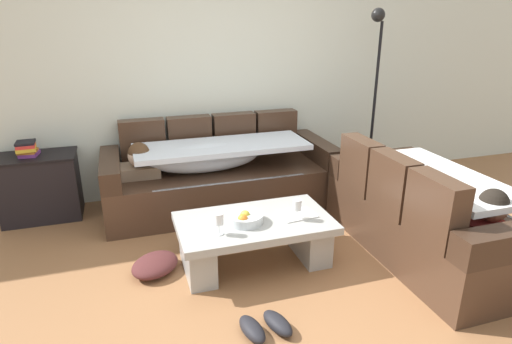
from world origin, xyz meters
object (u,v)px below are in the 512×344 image
object	(u,v)px
side_cabinet	(40,187)
floor_lamp	(374,89)
fruit_bowl	(245,218)
crumpled_garment	(155,265)
couch_along_wall	(217,175)
couch_near_window	(427,215)
wine_glass_near_right	(297,206)
wine_glass_near_left	(219,220)
book_stack_on_cabinet	(27,148)
coffee_table	(254,236)
pair_of_shoes	(265,326)
open_magazine	(297,214)

from	to	relation	value
side_cabinet	floor_lamp	world-z (taller)	floor_lamp
fruit_bowl	crumpled_garment	size ratio (longest dim) A/B	0.70
couch_along_wall	couch_near_window	distance (m)	2.04
couch_near_window	wine_glass_near_right	bearing A→B (deg)	81.07
wine_glass_near_left	crumpled_garment	bearing A→B (deg)	151.33
couch_along_wall	fruit_bowl	xyz separation A→B (m)	(-0.06, -1.22, 0.09)
couch_near_window	book_stack_on_cabinet	bearing A→B (deg)	62.00
side_cabinet	crumpled_garment	world-z (taller)	side_cabinet
fruit_bowl	wine_glass_near_right	xyz separation A→B (m)	(0.40, -0.07, 0.08)
book_stack_on_cabinet	couch_near_window	bearing A→B (deg)	-28.00
wine_glass_near_left	floor_lamp	xyz separation A→B (m)	(2.08, 1.38, 0.62)
wine_glass_near_left	crumpled_garment	world-z (taller)	wine_glass_near_left
coffee_table	pair_of_shoes	distance (m)	0.84
wine_glass_near_right	fruit_bowl	bearing A→B (deg)	170.29
couch_near_window	crumpled_garment	bearing A→B (deg)	80.33
wine_glass_near_right	floor_lamp	size ratio (longest dim) A/B	0.09
open_magazine	coffee_table	bearing A→B (deg)	170.48
fruit_bowl	wine_glass_near_right	bearing A→B (deg)	-9.71
floor_lamp	crumpled_garment	distance (m)	2.97
couch_near_window	pair_of_shoes	world-z (taller)	couch_near_window
floor_lamp	pair_of_shoes	size ratio (longest dim) A/B	5.63
side_cabinet	book_stack_on_cabinet	size ratio (longest dim) A/B	3.03
couch_near_window	coffee_table	size ratio (longest dim) A/B	1.50
coffee_table	book_stack_on_cabinet	xyz separation A→B (m)	(-1.77, 1.42, 0.47)
couch_near_window	pair_of_shoes	bearing A→B (deg)	108.66
couch_along_wall	wine_glass_near_right	distance (m)	1.34
coffee_table	fruit_bowl	bearing A→B (deg)	-162.74
wine_glass_near_left	pair_of_shoes	xyz separation A→B (m)	(0.13, -0.65, -0.45)
crumpled_garment	pair_of_shoes	bearing A→B (deg)	-56.89
couch_near_window	open_magazine	bearing A→B (deg)	77.17
pair_of_shoes	open_magazine	bearing A→B (deg)	55.48
couch_along_wall	wine_glass_near_right	bearing A→B (deg)	-75.21
open_magazine	pair_of_shoes	size ratio (longest dim) A/B	0.81
couch_near_window	coffee_table	bearing A→B (deg)	79.27
open_magazine	crumpled_garment	size ratio (longest dim) A/B	0.70
couch_near_window	coffee_table	world-z (taller)	couch_near_window
fruit_bowl	book_stack_on_cabinet	distance (m)	2.24
couch_along_wall	wine_glass_near_right	world-z (taller)	couch_along_wall
coffee_table	fruit_bowl	world-z (taller)	fruit_bowl
couch_near_window	book_stack_on_cabinet	distance (m)	3.61
coffee_table	fruit_bowl	size ratio (longest dim) A/B	4.29
fruit_bowl	side_cabinet	distance (m)	2.18
wine_glass_near_left	open_magazine	xyz separation A→B (m)	(0.66, 0.12, -0.11)
fruit_bowl	pair_of_shoes	distance (m)	0.87
wine_glass_near_left	pair_of_shoes	size ratio (longest dim) A/B	0.48
wine_glass_near_left	wine_glass_near_right	bearing A→B (deg)	4.71
open_magazine	floor_lamp	distance (m)	2.03
wine_glass_near_left	floor_lamp	size ratio (longest dim) A/B	0.09
open_magazine	floor_lamp	xyz separation A→B (m)	(1.41, 1.26, 0.73)
couch_along_wall	wine_glass_near_left	bearing A→B (deg)	-102.22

